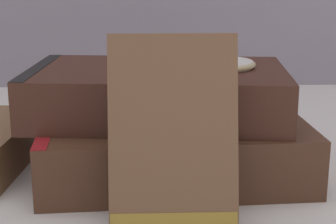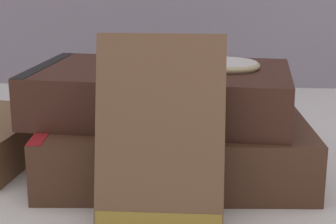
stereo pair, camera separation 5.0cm
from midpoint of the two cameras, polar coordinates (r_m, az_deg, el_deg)
ground_plane at (r=0.48m, az=-3.68°, el=-8.14°), size 3.00×3.00×0.00m
book_flat_bottom at (r=0.50m, az=3.02°, el=-3.84°), size 0.24×0.15×0.05m
book_flat_top at (r=0.51m, az=1.47°, el=1.97°), size 0.24×0.15×0.05m
book_leaning_front at (r=0.41m, az=2.80°, el=-2.71°), size 0.09×0.06×0.14m
pocket_watch at (r=0.51m, az=8.86°, el=4.71°), size 0.06×0.06×0.01m
reading_glasses at (r=0.64m, az=1.21°, el=-1.87°), size 0.12×0.07×0.00m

